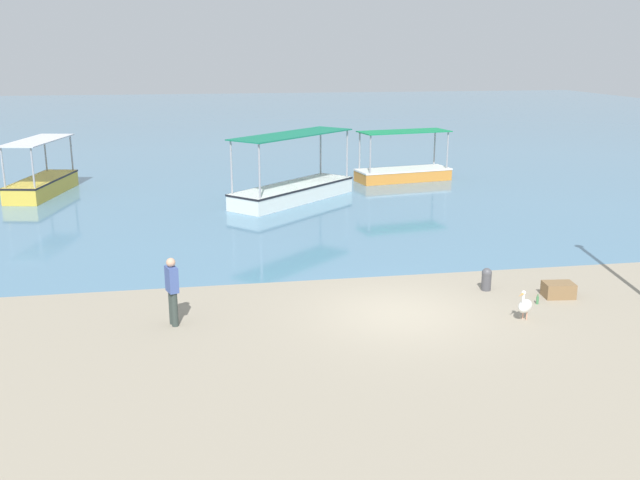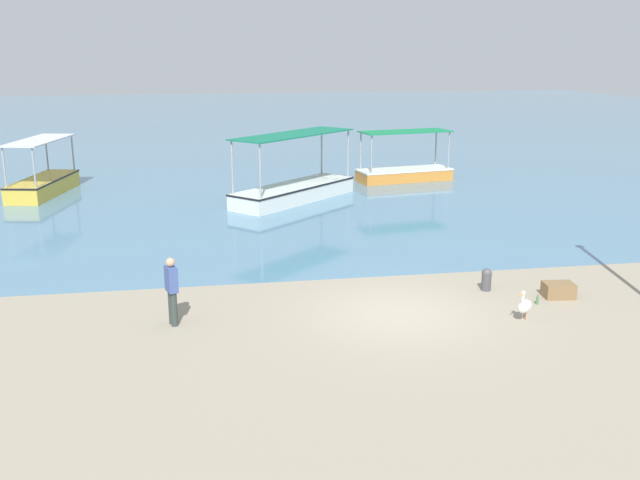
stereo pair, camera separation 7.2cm
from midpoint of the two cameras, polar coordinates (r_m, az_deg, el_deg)
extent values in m
plane|color=gray|center=(18.21, 6.35, -5.85)|extent=(120.00, 120.00, 0.00)
cube|color=teal|center=(64.83, -5.49, 9.25)|extent=(110.00, 90.00, 0.00)
cube|color=gold|center=(35.03, -21.19, 4.02)|extent=(2.49, 5.17, 0.76)
cube|color=black|center=(34.98, -21.24, 4.56)|extent=(2.54, 5.22, 0.08)
cylinder|color=#99999E|center=(32.56, -21.85, 5.39)|extent=(0.08, 0.08, 1.71)
cylinder|color=#99999E|center=(33.10, -23.89, 5.33)|extent=(0.08, 0.08, 1.71)
cylinder|color=#99999E|center=(36.65, -19.11, 6.61)|extent=(0.08, 0.08, 1.71)
cylinder|color=#99999E|center=(37.12, -20.97, 6.54)|extent=(0.08, 0.08, 1.71)
cube|color=silver|center=(34.73, -21.52, 7.44)|extent=(2.55, 4.99, 0.05)
cube|color=orange|center=(36.47, 6.80, 5.21)|extent=(4.95, 2.38, 0.61)
cube|color=silver|center=(36.43, 6.81, 5.62)|extent=(4.99, 2.43, 0.08)
cylinder|color=#99999E|center=(37.85, 9.31, 7.36)|extent=(0.08, 0.08, 1.85)
cylinder|color=#99999E|center=(36.70, 10.32, 7.08)|extent=(0.08, 0.08, 1.85)
cylinder|color=#99999E|center=(36.00, 3.33, 7.14)|extent=(0.08, 0.08, 1.85)
cylinder|color=#99999E|center=(34.78, 4.20, 6.85)|extent=(0.08, 0.08, 1.85)
cube|color=#157C48|center=(36.17, 6.91, 8.61)|extent=(4.77, 2.44, 0.05)
cube|color=silver|center=(31.36, -2.03, 3.79)|extent=(6.00, 5.77, 0.70)
cube|color=black|center=(31.30, -2.04, 4.35)|extent=(6.05, 5.83, 0.08)
cylinder|color=#99999E|center=(33.93, 0.19, 7.13)|extent=(0.08, 0.08, 2.19)
cylinder|color=#99999E|center=(33.05, 2.32, 6.91)|extent=(0.08, 0.08, 2.19)
cylinder|color=#99999E|center=(29.37, -6.97, 5.78)|extent=(0.08, 0.08, 2.19)
cylinder|color=#99999E|center=(28.34, -4.74, 5.51)|extent=(0.08, 0.08, 2.19)
cube|color=#156D4F|center=(30.96, -2.07, 8.44)|extent=(5.92, 5.71, 0.05)
cylinder|color=#E0997A|center=(18.37, 16.30, -5.85)|extent=(0.03, 0.03, 0.22)
cylinder|color=#E0997A|center=(18.40, 16.01, -5.78)|extent=(0.03, 0.03, 0.22)
ellipsoid|color=white|center=(18.27, 16.17, -5.12)|extent=(0.60, 0.58, 0.32)
ellipsoid|color=white|center=(18.49, 16.48, -4.84)|extent=(0.20, 0.20, 0.10)
cylinder|color=white|center=(18.06, 16.03, -4.59)|extent=(0.07, 0.07, 0.26)
sphere|color=white|center=(18.01, 16.07, -4.10)|extent=(0.11, 0.11, 0.11)
cone|color=#E5933F|center=(17.87, 15.86, -4.27)|extent=(0.26, 0.24, 0.06)
cylinder|color=#47474C|center=(20.25, 13.26, -3.31)|extent=(0.27, 0.27, 0.46)
sphere|color=#4C4C51|center=(20.17, 13.30, -2.60)|extent=(0.28, 0.28, 0.28)
cylinder|color=#313C38|center=(17.52, -11.48, -5.45)|extent=(0.16, 0.16, 0.85)
cylinder|color=#313C38|center=(17.68, -11.66, -5.27)|extent=(0.16, 0.16, 0.85)
cube|color=#3D5392|center=(17.36, -11.70, -3.08)|extent=(0.34, 0.45, 0.62)
sphere|color=tan|center=(17.24, -11.77, -1.76)|extent=(0.22, 0.22, 0.22)
cube|color=olive|center=(20.23, 18.64, -3.82)|extent=(0.85, 0.64, 0.40)
cylinder|color=#3F7F4C|center=(19.55, 17.10, -4.66)|extent=(0.07, 0.07, 0.20)
cylinder|color=#3F7F4C|center=(19.51, 17.13, -4.28)|extent=(0.03, 0.03, 0.07)
camera|label=1|loc=(0.04, -89.90, 0.03)|focal=40.00mm
camera|label=2|loc=(0.04, 90.10, -0.03)|focal=40.00mm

